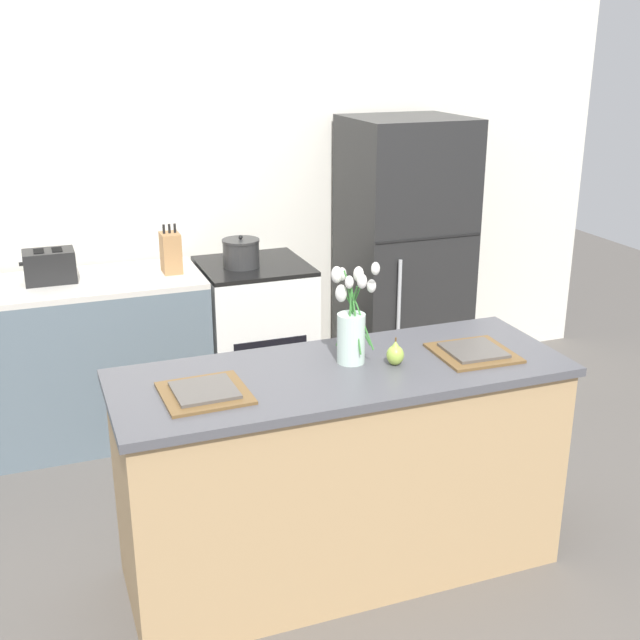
{
  "coord_description": "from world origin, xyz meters",
  "views": [
    {
      "loc": [
        -1.1,
        -2.67,
        2.13
      ],
      "look_at": [
        0.0,
        0.25,
        1.03
      ],
      "focal_mm": 45.0,
      "sensor_mm": 36.0,
      "label": 1
    }
  ],
  "objects_px": {
    "refrigerator": "(403,259)",
    "cooking_pot": "(241,253)",
    "toaster": "(50,266)",
    "knife_block": "(171,253)",
    "flower_vase": "(351,325)",
    "stove_range": "(256,339)",
    "plate_setting_right": "(473,352)",
    "pear_figurine": "(395,354)",
    "plate_setting_left": "(205,392)"
  },
  "relations": [
    {
      "from": "pear_figurine",
      "to": "toaster",
      "type": "bearing_deg",
      "value": 126.09
    },
    {
      "from": "flower_vase",
      "to": "pear_figurine",
      "type": "xyz_separation_m",
      "value": [
        0.15,
        -0.09,
        -0.11
      ]
    },
    {
      "from": "stove_range",
      "to": "refrigerator",
      "type": "relative_size",
      "value": 0.54
    },
    {
      "from": "stove_range",
      "to": "refrigerator",
      "type": "xyz_separation_m",
      "value": [
        0.95,
        0.0,
        0.39
      ]
    },
    {
      "from": "refrigerator",
      "to": "plate_setting_left",
      "type": "height_order",
      "value": "refrigerator"
    },
    {
      "from": "refrigerator",
      "to": "knife_block",
      "type": "height_order",
      "value": "refrigerator"
    },
    {
      "from": "flower_vase",
      "to": "plate_setting_right",
      "type": "height_order",
      "value": "flower_vase"
    },
    {
      "from": "cooking_pot",
      "to": "stove_range",
      "type": "bearing_deg",
      "value": 21.47
    },
    {
      "from": "stove_range",
      "to": "cooking_pot",
      "type": "distance_m",
      "value": 0.54
    },
    {
      "from": "toaster",
      "to": "cooking_pot",
      "type": "distance_m",
      "value": 1.02
    },
    {
      "from": "stove_range",
      "to": "cooking_pot",
      "type": "relative_size",
      "value": 4.33
    },
    {
      "from": "flower_vase",
      "to": "plate_setting_left",
      "type": "relative_size",
      "value": 1.32
    },
    {
      "from": "flower_vase",
      "to": "plate_setting_right",
      "type": "xyz_separation_m",
      "value": [
        0.5,
        -0.1,
        -0.15
      ]
    },
    {
      "from": "toaster",
      "to": "knife_block",
      "type": "bearing_deg",
      "value": -3.6
    },
    {
      "from": "plate_setting_right",
      "to": "cooking_pot",
      "type": "relative_size",
      "value": 1.51
    },
    {
      "from": "cooking_pot",
      "to": "toaster",
      "type": "bearing_deg",
      "value": 176.43
    },
    {
      "from": "plate_setting_right",
      "to": "plate_setting_left",
      "type": "bearing_deg",
      "value": 180.0
    },
    {
      "from": "pear_figurine",
      "to": "knife_block",
      "type": "height_order",
      "value": "knife_block"
    },
    {
      "from": "toaster",
      "to": "refrigerator",
      "type": "bearing_deg",
      "value": -0.89
    },
    {
      "from": "flower_vase",
      "to": "pear_figurine",
      "type": "height_order",
      "value": "flower_vase"
    },
    {
      "from": "stove_range",
      "to": "knife_block",
      "type": "bearing_deg",
      "value": -179.13
    },
    {
      "from": "stove_range",
      "to": "toaster",
      "type": "distance_m",
      "value": 1.23
    },
    {
      "from": "cooking_pot",
      "to": "pear_figurine",
      "type": "bearing_deg",
      "value": -83.21
    },
    {
      "from": "stove_range",
      "to": "flower_vase",
      "type": "xyz_separation_m",
      "value": [
        -0.04,
        -1.54,
        0.61
      ]
    },
    {
      "from": "pear_figurine",
      "to": "knife_block",
      "type": "distance_m",
      "value": 1.73
    },
    {
      "from": "cooking_pot",
      "to": "knife_block",
      "type": "height_order",
      "value": "knife_block"
    },
    {
      "from": "toaster",
      "to": "knife_block",
      "type": "xyz_separation_m",
      "value": [
        0.63,
        -0.04,
        0.03
      ]
    },
    {
      "from": "plate_setting_right",
      "to": "toaster",
      "type": "height_order",
      "value": "toaster"
    },
    {
      "from": "plate_setting_left",
      "to": "knife_block",
      "type": "bearing_deg",
      "value": 83.39
    },
    {
      "from": "knife_block",
      "to": "toaster",
      "type": "bearing_deg",
      "value": 176.4
    },
    {
      "from": "stove_range",
      "to": "toaster",
      "type": "xyz_separation_m",
      "value": [
        -1.1,
        0.03,
        0.54
      ]
    },
    {
      "from": "refrigerator",
      "to": "flower_vase",
      "type": "distance_m",
      "value": 1.85
    },
    {
      "from": "pear_figurine",
      "to": "plate_setting_right",
      "type": "height_order",
      "value": "pear_figurine"
    },
    {
      "from": "pear_figurine",
      "to": "cooking_pot",
      "type": "relative_size",
      "value": 0.54
    },
    {
      "from": "refrigerator",
      "to": "cooking_pot",
      "type": "xyz_separation_m",
      "value": [
        -1.03,
        -0.03,
        0.14
      ]
    },
    {
      "from": "stove_range",
      "to": "plate_setting_right",
      "type": "bearing_deg",
      "value": -74.45
    },
    {
      "from": "refrigerator",
      "to": "knife_block",
      "type": "xyz_separation_m",
      "value": [
        -1.42,
        -0.01,
        0.17
      ]
    },
    {
      "from": "pear_figurine",
      "to": "refrigerator",
      "type": "bearing_deg",
      "value": 62.8
    },
    {
      "from": "plate_setting_left",
      "to": "stove_range",
      "type": "bearing_deg",
      "value": 68.21
    },
    {
      "from": "flower_vase",
      "to": "knife_block",
      "type": "relative_size",
      "value": 1.55
    },
    {
      "from": "flower_vase",
      "to": "knife_block",
      "type": "bearing_deg",
      "value": 105.5
    },
    {
      "from": "refrigerator",
      "to": "plate_setting_left",
      "type": "distance_m",
      "value": 2.3
    },
    {
      "from": "pear_figurine",
      "to": "stove_range",
      "type": "bearing_deg",
      "value": 93.9
    },
    {
      "from": "flower_vase",
      "to": "cooking_pot",
      "type": "distance_m",
      "value": 1.52
    },
    {
      "from": "stove_range",
      "to": "pear_figurine",
      "type": "distance_m",
      "value": 1.71
    },
    {
      "from": "stove_range",
      "to": "toaster",
      "type": "bearing_deg",
      "value": 178.3
    },
    {
      "from": "pear_figurine",
      "to": "plate_setting_left",
      "type": "height_order",
      "value": "pear_figurine"
    },
    {
      "from": "pear_figurine",
      "to": "cooking_pot",
      "type": "xyz_separation_m",
      "value": [
        -0.19,
        1.6,
        0.04
      ]
    },
    {
      "from": "plate_setting_right",
      "to": "knife_block",
      "type": "bearing_deg",
      "value": 119.47
    },
    {
      "from": "plate_setting_left",
      "to": "plate_setting_right",
      "type": "bearing_deg",
      "value": 0.0
    }
  ]
}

